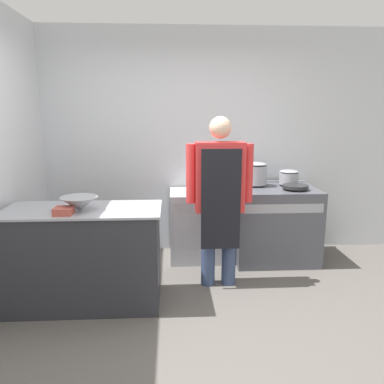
{
  "coord_description": "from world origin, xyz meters",
  "views": [
    {
      "loc": [
        -0.09,
        -2.63,
        1.71
      ],
      "look_at": [
        0.11,
        1.07,
        0.92
      ],
      "focal_mm": 35.0,
      "sensor_mm": 36.0,
      "label": 1
    }
  ],
  "objects_px": {
    "stove": "(274,224)",
    "plastic_tub": "(64,211)",
    "fridge_unit": "(197,225)",
    "saute_pan": "(295,187)",
    "mixing_bowl": "(79,204)",
    "person_cook": "(219,192)",
    "stock_pot": "(255,173)",
    "sauce_pot": "(289,177)"
  },
  "relations": [
    {
      "from": "stove",
      "to": "plastic_tub",
      "type": "bearing_deg",
      "value": -151.54
    },
    {
      "from": "fridge_unit",
      "to": "saute_pan",
      "type": "bearing_deg",
      "value": -11.37
    },
    {
      "from": "mixing_bowl",
      "to": "plastic_tub",
      "type": "xyz_separation_m",
      "value": [
        -0.1,
        -0.12,
        -0.03
      ]
    },
    {
      "from": "person_cook",
      "to": "stove",
      "type": "bearing_deg",
      "value": 41.2
    },
    {
      "from": "plastic_tub",
      "to": "saute_pan",
      "type": "xyz_separation_m",
      "value": [
        2.27,
        1.01,
        -0.02
      ]
    },
    {
      "from": "stock_pot",
      "to": "saute_pan",
      "type": "distance_m",
      "value": 0.49
    },
    {
      "from": "stove",
      "to": "stock_pot",
      "type": "xyz_separation_m",
      "value": [
        -0.21,
        0.13,
        0.58
      ]
    },
    {
      "from": "fridge_unit",
      "to": "saute_pan",
      "type": "xyz_separation_m",
      "value": [
        1.09,
        -0.22,
        0.5
      ]
    },
    {
      "from": "mixing_bowl",
      "to": "sauce_pot",
      "type": "height_order",
      "value": "sauce_pot"
    },
    {
      "from": "fridge_unit",
      "to": "person_cook",
      "type": "height_order",
      "value": "person_cook"
    },
    {
      "from": "person_cook",
      "to": "mixing_bowl",
      "type": "distance_m",
      "value": 1.3
    },
    {
      "from": "mixing_bowl",
      "to": "sauce_pot",
      "type": "xyz_separation_m",
      "value": [
        2.17,
        1.13,
        0.02
      ]
    },
    {
      "from": "person_cook",
      "to": "mixing_bowl",
      "type": "relative_size",
      "value": 5.27
    },
    {
      "from": "stove",
      "to": "sauce_pot",
      "type": "distance_m",
      "value": 0.58
    },
    {
      "from": "stock_pot",
      "to": "saute_pan",
      "type": "height_order",
      "value": "stock_pot"
    },
    {
      "from": "fridge_unit",
      "to": "sauce_pot",
      "type": "xyz_separation_m",
      "value": [
        1.09,
        0.03,
        0.56
      ]
    },
    {
      "from": "fridge_unit",
      "to": "mixing_bowl",
      "type": "relative_size",
      "value": 2.54
    },
    {
      "from": "mixing_bowl",
      "to": "saute_pan",
      "type": "relative_size",
      "value": 1.1
    },
    {
      "from": "stove",
      "to": "plastic_tub",
      "type": "relative_size",
      "value": 6.29
    },
    {
      "from": "stove",
      "to": "mixing_bowl",
      "type": "distance_m",
      "value": 2.29
    },
    {
      "from": "person_cook",
      "to": "sauce_pot",
      "type": "relative_size",
      "value": 7.41
    },
    {
      "from": "stove",
      "to": "plastic_tub",
      "type": "xyz_separation_m",
      "value": [
        -2.09,
        -1.13,
        0.49
      ]
    },
    {
      "from": "person_cook",
      "to": "sauce_pot",
      "type": "xyz_separation_m",
      "value": [
        0.92,
        0.77,
        0.01
      ]
    },
    {
      "from": "plastic_tub",
      "to": "saute_pan",
      "type": "height_order",
      "value": "plastic_tub"
    },
    {
      "from": "stove",
      "to": "sauce_pot",
      "type": "bearing_deg",
      "value": 33.89
    },
    {
      "from": "mixing_bowl",
      "to": "stock_pot",
      "type": "relative_size",
      "value": 1.21
    },
    {
      "from": "fridge_unit",
      "to": "sauce_pot",
      "type": "distance_m",
      "value": 1.23
    },
    {
      "from": "fridge_unit",
      "to": "person_cook",
      "type": "relative_size",
      "value": 0.48
    },
    {
      "from": "fridge_unit",
      "to": "sauce_pot",
      "type": "height_order",
      "value": "sauce_pot"
    },
    {
      "from": "stove",
      "to": "saute_pan",
      "type": "distance_m",
      "value": 0.52
    },
    {
      "from": "person_cook",
      "to": "mixing_bowl",
      "type": "height_order",
      "value": "person_cook"
    },
    {
      "from": "mixing_bowl",
      "to": "plastic_tub",
      "type": "bearing_deg",
      "value": -128.87
    },
    {
      "from": "person_cook",
      "to": "fridge_unit",
      "type": "bearing_deg",
      "value": 103.02
    },
    {
      "from": "stove",
      "to": "mixing_bowl",
      "type": "relative_size",
      "value": 2.95
    },
    {
      "from": "plastic_tub",
      "to": "mixing_bowl",
      "type": "bearing_deg",
      "value": 51.13
    },
    {
      "from": "stove",
      "to": "person_cook",
      "type": "xyz_separation_m",
      "value": [
        -0.73,
        -0.64,
        0.52
      ]
    },
    {
      "from": "stock_pot",
      "to": "fridge_unit",
      "type": "bearing_deg",
      "value": -177.47
    },
    {
      "from": "fridge_unit",
      "to": "stock_pot",
      "type": "relative_size",
      "value": 3.07
    },
    {
      "from": "fridge_unit",
      "to": "mixing_bowl",
      "type": "height_order",
      "value": "mixing_bowl"
    },
    {
      "from": "stock_pot",
      "to": "person_cook",
      "type": "bearing_deg",
      "value": -124.18
    },
    {
      "from": "fridge_unit",
      "to": "stock_pot",
      "type": "height_order",
      "value": "stock_pot"
    },
    {
      "from": "mixing_bowl",
      "to": "plastic_tub",
      "type": "distance_m",
      "value": 0.16
    }
  ]
}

